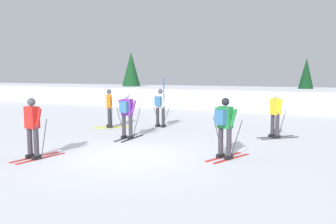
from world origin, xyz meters
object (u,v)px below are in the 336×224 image
at_px(trail_marker_pole, 164,96).
at_px(conifer_far_right, 131,71).
at_px(skier_green, 225,125).
at_px(skier_purple, 127,113).
at_px(skier_red, 33,126).
at_px(skier_yellow, 275,113).
at_px(skier_orange, 109,107).
at_px(skier_white, 160,106).
at_px(conifer_far_left, 306,78).

xyz_separation_m(trail_marker_pole, conifer_far_right, (-7.67, 8.66, 1.54)).
height_order(skier_green, trail_marker_pole, trail_marker_pole).
distance_m(skier_purple, skier_red, 3.76).
bearing_deg(skier_yellow, skier_orange, -175.17).
distance_m(skier_yellow, skier_purple, 5.46).
bearing_deg(skier_orange, skier_white, 27.77).
relative_size(skier_yellow, trail_marker_pole, 0.80).
bearing_deg(trail_marker_pole, skier_green, -55.00).
height_order(skier_purple, skier_orange, same).
distance_m(skier_green, skier_yellow, 4.05).
bearing_deg(conifer_far_left, skier_orange, -113.19).
distance_m(skier_purple, skier_white, 3.06).
bearing_deg(conifer_far_left, skier_white, -107.98).
xyz_separation_m(trail_marker_pole, conifer_far_left, (7.14, 9.72, 0.99)).
relative_size(skier_yellow, skier_red, 1.00).
relative_size(trail_marker_pole, conifer_far_left, 0.60).
relative_size(skier_purple, skier_orange, 1.00).
bearing_deg(skier_red, trail_marker_pole, 98.98).
height_order(skier_green, skier_purple, same).
xyz_separation_m(skier_white, trail_marker_pole, (-2.35, 5.04, 0.11)).
bearing_deg(conifer_far_right, skier_yellow, -43.27).
bearing_deg(skier_green, conifer_far_right, 128.27).
bearing_deg(skier_red, skier_white, 85.88).
xyz_separation_m(skier_green, conifer_far_left, (0.51, 19.19, 1.10)).
distance_m(skier_yellow, skier_orange, 7.01).
height_order(skier_yellow, skier_purple, same).
height_order(skier_purple, conifer_far_left, conifer_far_left).
xyz_separation_m(skier_red, trail_marker_pole, (-1.86, 11.79, 0.15)).
bearing_deg(skier_white, skier_orange, -152.23).
xyz_separation_m(conifer_far_left, conifer_far_right, (-14.81, -1.06, 0.54)).
relative_size(skier_white, conifer_far_left, 0.48).
distance_m(skier_green, conifer_far_left, 19.22).
xyz_separation_m(skier_yellow, conifer_far_right, (-15.03, 14.15, 1.69)).
distance_m(skier_orange, conifer_far_left, 17.22).
bearing_deg(skier_purple, skier_green, -18.69).
relative_size(skier_yellow, skier_orange, 1.00).
height_order(skier_yellow, skier_red, same).
bearing_deg(conifer_far_right, conifer_far_left, 4.09).
height_order(skier_red, skier_white, same).
bearing_deg(skier_green, conifer_far_left, 88.48).
distance_m(skier_orange, conifer_far_right, 16.87).
bearing_deg(skier_yellow, conifer_far_right, 136.73).
bearing_deg(skier_orange, skier_purple, -42.59).
height_order(skier_purple, trail_marker_pole, trail_marker_pole).
distance_m(trail_marker_pole, conifer_far_left, 12.10).
height_order(skier_white, conifer_far_left, conifer_far_left).
relative_size(skier_green, skier_yellow, 1.00).
relative_size(skier_green, trail_marker_pole, 0.80).
distance_m(skier_yellow, skier_red, 8.36).
bearing_deg(trail_marker_pole, skier_yellow, -36.72).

